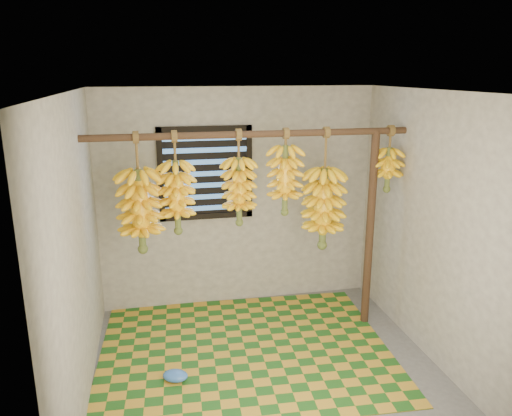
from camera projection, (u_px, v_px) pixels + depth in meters
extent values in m
cube|color=#555555|center=(269.00, 373.00, 4.36)|extent=(3.00, 3.00, 0.01)
cube|color=silver|center=(271.00, 91.00, 3.72)|extent=(3.00, 3.00, 0.01)
cube|color=slate|center=(238.00, 199.00, 5.46)|extent=(3.00, 0.01, 2.40)
cube|color=slate|center=(75.00, 257.00, 3.74)|extent=(0.01, 3.00, 2.40)
cube|color=slate|center=(438.00, 231.00, 4.35)|extent=(0.01, 3.00, 2.40)
cube|color=black|center=(206.00, 173.00, 5.29)|extent=(1.00, 0.04, 1.00)
cylinder|color=#412A19|center=(253.00, 134.00, 4.49)|extent=(3.00, 0.06, 0.06)
cylinder|color=#412A19|center=(370.00, 231.00, 5.00)|extent=(0.08, 0.08, 2.00)
cube|color=#1D5318|center=(245.00, 350.00, 4.72)|extent=(2.80, 2.29, 0.01)
ellipsoid|color=#3266BD|center=(175.00, 376.00, 4.23)|extent=(0.26, 0.23, 0.09)
cylinder|color=brown|center=(137.00, 153.00, 4.32)|extent=(0.02, 0.02, 0.34)
cylinder|color=#4C5923|center=(140.00, 209.00, 4.46)|extent=(0.07, 0.07, 0.72)
cylinder|color=brown|center=(175.00, 148.00, 4.38)|extent=(0.02, 0.02, 0.27)
cylinder|color=#4C5923|center=(177.00, 195.00, 4.49)|extent=(0.06, 0.06, 0.63)
cylinder|color=brown|center=(239.00, 146.00, 4.49)|extent=(0.02, 0.02, 0.27)
cylinder|color=#4C5923|center=(239.00, 189.00, 4.60)|extent=(0.05, 0.05, 0.60)
cylinder|color=brown|center=(286.00, 139.00, 4.57)|extent=(0.02, 0.02, 0.17)
cylinder|color=#4C5923|center=(285.00, 178.00, 4.66)|extent=(0.06, 0.06, 0.62)
cylinder|color=brown|center=(326.00, 151.00, 4.68)|extent=(0.02, 0.02, 0.40)
cylinder|color=#4C5923|center=(324.00, 207.00, 4.82)|extent=(0.07, 0.07, 0.75)
cylinder|color=brown|center=(390.00, 139.00, 4.78)|extent=(0.02, 0.02, 0.22)
cylinder|color=#4C5923|center=(388.00, 167.00, 4.86)|extent=(0.05, 0.05, 0.39)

